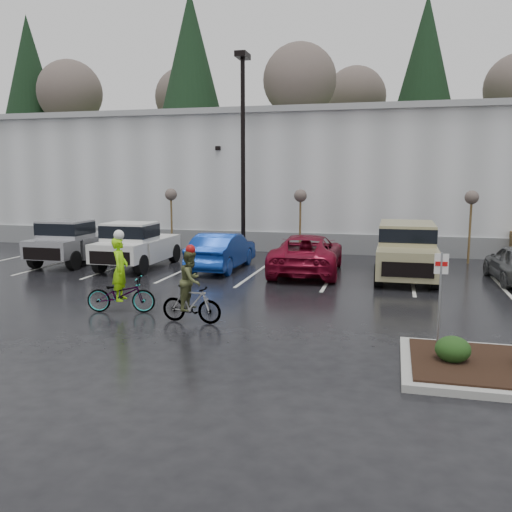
% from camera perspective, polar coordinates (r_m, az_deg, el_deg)
% --- Properties ---
extents(ground, '(120.00, 120.00, 0.00)m').
position_cam_1_polar(ground, '(13.01, 1.44, -8.79)').
color(ground, black).
rests_on(ground, ground).
extents(warehouse, '(60.50, 15.50, 7.20)m').
position_cam_1_polar(warehouse, '(34.21, 9.77, 8.07)').
color(warehouse, '#B7BABC').
rests_on(warehouse, ground).
extents(wooded_ridge, '(80.00, 25.00, 6.00)m').
position_cam_1_polar(wooded_ridge, '(57.18, 11.63, 7.53)').
color(wooded_ridge, '#293D19').
rests_on(wooded_ridge, ground).
extents(lamppost, '(0.50, 1.00, 9.22)m').
position_cam_1_polar(lamppost, '(25.09, -1.39, 12.70)').
color(lamppost, black).
rests_on(lamppost, ground).
extents(sapling_west, '(0.60, 0.60, 3.20)m').
position_cam_1_polar(sapling_west, '(27.33, -8.94, 6.06)').
color(sapling_west, '#4C371E').
rests_on(sapling_west, ground).
extents(sapling_mid, '(0.60, 0.60, 3.20)m').
position_cam_1_polar(sapling_mid, '(25.49, 4.70, 5.96)').
color(sapling_mid, '#4C371E').
rests_on(sapling_mid, ground).
extents(sapling_east, '(0.60, 0.60, 3.20)m').
position_cam_1_polar(sapling_east, '(25.34, 21.74, 5.37)').
color(sapling_east, '#4C371E').
rests_on(sapling_east, ground).
extents(shrub_a, '(0.70, 0.70, 0.52)m').
position_cam_1_polar(shrub_a, '(11.70, 20.02, -9.21)').
color(shrub_a, black).
rests_on(shrub_a, curb_island).
extents(fire_lane_sign, '(0.30, 0.05, 2.20)m').
position_cam_1_polar(fire_lane_sign, '(12.60, 18.82, -3.23)').
color(fire_lane_sign, gray).
rests_on(fire_lane_sign, ground).
extents(pickup_silver, '(2.10, 5.20, 1.96)m').
position_cam_1_polar(pickup_silver, '(25.27, -18.23, 1.56)').
color(pickup_silver, '#9B9CA2').
rests_on(pickup_silver, ground).
extents(pickup_white, '(2.10, 5.20, 1.96)m').
position_cam_1_polar(pickup_white, '(23.44, -12.08, 1.28)').
color(pickup_white, silver).
rests_on(pickup_white, ground).
extents(car_blue, '(1.69, 4.65, 1.52)m').
position_cam_1_polar(car_blue, '(22.37, -3.58, 0.55)').
color(car_blue, '#0D3297').
rests_on(car_blue, ground).
extents(car_red, '(2.83, 5.67, 1.54)m').
position_cam_1_polar(car_red, '(21.55, 5.40, 0.24)').
color(car_red, maroon).
rests_on(car_red, ground).
extents(suv_tan, '(2.20, 5.10, 2.06)m').
position_cam_1_polar(suv_tan, '(21.08, 15.56, 0.49)').
color(suv_tan, '#989167').
rests_on(suv_tan, ground).
extents(cyclist_hivis, '(2.04, 1.07, 2.36)m').
position_cam_1_polar(cyclist_hivis, '(15.81, -14.04, -3.19)').
color(cyclist_hivis, '#3F3F44').
rests_on(cyclist_hivis, ground).
extents(cyclist_olive, '(1.62, 0.79, 2.08)m').
position_cam_1_polar(cyclist_olive, '(14.36, -6.83, -3.98)').
color(cyclist_olive, '#3F3F44').
rests_on(cyclist_olive, ground).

